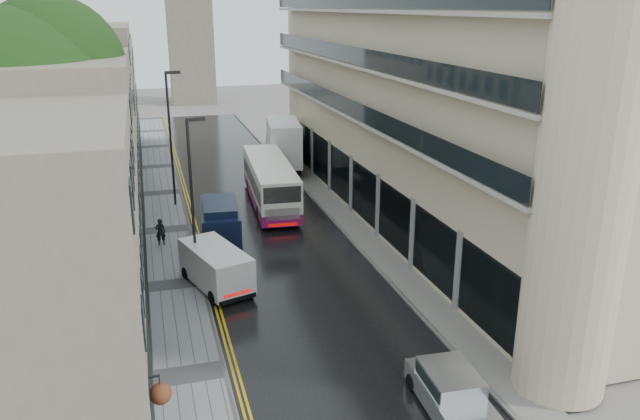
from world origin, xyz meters
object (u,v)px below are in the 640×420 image
white_lorry (271,151)px  white_van (212,284)px  cream_bus (258,197)px  silver_hatchback (445,420)px  pedestrian (160,232)px  lamp_post_far (171,140)px  tree_far (55,121)px  tree_near (13,155)px  lamp_post_near (192,202)px  navy_van (204,233)px

white_lorry → white_van: bearing=-100.8°
cream_bus → silver_hatchback: cream_bus is taller
pedestrian → lamp_post_far: lamp_post_far is taller
tree_far → lamp_post_far: size_ratio=1.37×
tree_far → white_lorry: tree_far is taller
silver_hatchback → tree_far: bearing=119.4°
pedestrian → white_van: bearing=109.4°
tree_near → tree_far: bearing=88.7°
tree_near → tree_far: tree_near is taller
tree_far → white_lorry: size_ratio=1.51×
pedestrian → tree_far: bearing=-48.5°
silver_hatchback → lamp_post_near: bearing=116.9°
silver_hatchback → cream_bus: bearing=97.4°
pedestrian → lamp_post_far: 8.64m
tree_near → pedestrian: size_ratio=8.74×
white_lorry → silver_hatchback: (-1.25, -33.47, -1.39)m
navy_van → lamp_post_near: 4.24m
cream_bus → lamp_post_far: bearing=141.6°
tree_far → lamp_post_far: tree_far is taller
white_van → pedestrian: (-2.03, 8.28, -0.17)m
tree_near → lamp_post_far: bearing=59.5°
white_van → cream_bus: bearing=51.8°
tree_near → cream_bus: size_ratio=1.22×
tree_near → lamp_post_near: 8.22m
silver_hatchback → navy_van: 18.67m
cream_bus → white_van: (-4.28, -11.37, -0.49)m
lamp_post_far → white_lorry: bearing=27.6°
navy_van → lamp_post_far: size_ratio=0.59×
silver_hatchback → pedestrian: size_ratio=2.61×
white_lorry → lamp_post_near: lamp_post_near is taller
tree_near → navy_van: bearing=17.6°
navy_van → lamp_post_far: 10.49m
tree_near → lamp_post_near: (7.73, -0.42, -2.75)m
silver_hatchback → white_van: bearing=120.3°
tree_far → cream_bus: 13.97m
navy_van → white_van: bearing=-87.5°
silver_hatchback → navy_van: bearing=111.1°
silver_hatchback → white_van: size_ratio=0.88×
tree_near → navy_van: tree_near is taller
tree_far → cream_bus: size_ratio=1.10×
pedestrian → lamp_post_near: (1.56, -5.32, 3.28)m
cream_bus → navy_van: 6.67m
tree_far → white_lorry: bearing=19.6°
silver_hatchback → lamp_post_near: (-6.47, 14.65, 3.40)m
cream_bus → tree_near: bearing=-143.6°
tree_near → cream_bus: bearing=32.6°
tree_far → silver_hatchback: size_ratio=3.00×
cream_bus → white_van: size_ratio=2.42×
white_van → lamp_post_near: 4.33m
tree_far → white_van: bearing=-64.3°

